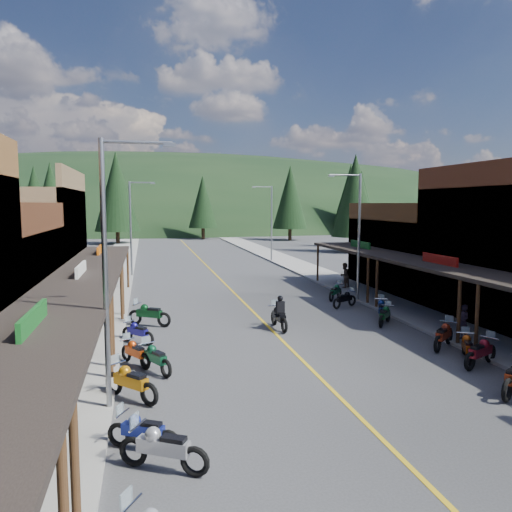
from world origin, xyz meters
TOP-DOWN VIEW (x-y plane):
  - ground at (0.00, 0.00)m, footprint 220.00×220.00m
  - centerline at (0.00, 20.00)m, footprint 0.15×90.00m
  - sidewalk_west at (-8.70, 20.00)m, footprint 3.40×94.00m
  - sidewalk_east at (8.70, 20.00)m, footprint 3.40×94.00m
  - shop_west_3 at (-13.78, 11.30)m, footprint 10.90×10.20m
  - shop_east_3 at (13.75, 11.30)m, footprint 10.90×10.20m
  - streetlight_0 at (-6.95, -6.00)m, footprint 2.16×0.18m
  - streetlight_1 at (-6.95, 22.00)m, footprint 2.16×0.18m
  - streetlight_2 at (6.95, 8.00)m, footprint 2.16×0.18m
  - streetlight_3 at (6.95, 30.00)m, footprint 2.16×0.18m
  - ridge_hill at (0.00, 135.00)m, footprint 310.00×140.00m
  - pine_1 at (-24.00, 70.00)m, footprint 5.88×5.88m
  - pine_2 at (-10.00, 58.00)m, footprint 6.72×6.72m
  - pine_3 at (4.00, 66.00)m, footprint 5.04×5.04m
  - pine_4 at (18.00, 60.00)m, footprint 5.88×5.88m
  - pine_5 at (34.00, 72.00)m, footprint 6.72×6.72m
  - pine_6 at (46.00, 64.00)m, footprint 5.04×5.04m
  - pine_9 at (24.00, 45.00)m, footprint 4.93×4.93m
  - pine_10 at (-18.00, 50.00)m, footprint 5.38×5.38m
  - pine_11 at (20.00, 38.00)m, footprint 5.82×5.82m
  - bike_west_3 at (-5.65, -9.78)m, footprint 2.28×1.72m
  - bike_west_4 at (-6.11, -8.68)m, footprint 2.01×1.50m
  - bike_west_5 at (-6.49, -5.31)m, footprint 2.11×2.20m
  - bike_west_6 at (-5.68, -2.84)m, footprint 1.60×2.16m
  - bike_west_7 at (-6.41, -1.86)m, footprint 1.57×2.02m
  - bike_west_8 at (-6.36, 1.27)m, footprint 1.77×1.87m
  - bike_west_9 at (-5.82, 4.36)m, footprint 2.40×1.90m
  - bike_east_5 at (6.34, -4.84)m, footprint 2.27×1.61m
  - bike_east_6 at (6.36, -4.01)m, footprint 1.53×2.11m
  - bike_east_7 at (6.38, -2.39)m, footprint 2.17×1.99m
  - bike_east_8 at (5.89, 1.99)m, footprint 1.77×1.89m
  - bike_east_9 at (6.31, 3.24)m, footprint 1.55×2.18m
  - bike_east_10 at (5.56, 6.43)m, footprint 2.06×1.52m
  - bike_east_11 at (5.92, 8.82)m, footprint 1.85×1.97m
  - rider_on_bike at (0.40, 2.32)m, footprint 0.87×2.30m
  - pedestrian_east_a at (7.73, -1.82)m, footprint 0.38×0.58m
  - pedestrian_east_b at (7.95, 12.25)m, footprint 1.01×0.90m

SIDE VIEW (x-z plane):
  - ground at x=0.00m, z-range 0.00..0.00m
  - ridge_hill at x=0.00m, z-range -30.00..30.00m
  - centerline at x=0.00m, z-range 0.00..0.01m
  - sidewalk_west at x=-8.70m, z-range 0.00..0.15m
  - sidewalk_east at x=8.70m, z-range 0.00..0.15m
  - bike_west_8 at x=-6.36m, z-range 0.00..1.10m
  - bike_west_4 at x=-6.11m, z-range 0.00..1.11m
  - bike_east_8 at x=5.89m, z-range 0.00..1.11m
  - bike_west_7 at x=-6.41m, z-range 0.00..1.12m
  - bike_east_10 at x=5.56m, z-range 0.00..1.13m
  - bike_east_6 at x=6.36m, z-range 0.00..1.16m
  - bike_east_11 at x=5.92m, z-range 0.00..1.16m
  - bike_west_6 at x=-5.68m, z-range 0.00..1.19m
  - bike_east_9 at x=6.31m, z-range 0.00..1.19m
  - bike_east_5 at x=6.34m, z-range 0.00..1.24m
  - bike_west_3 at x=-5.65m, z-range 0.00..1.26m
  - bike_east_7 at x=6.38m, z-range 0.00..1.27m
  - bike_west_5 at x=-6.49m, z-range 0.00..1.30m
  - bike_west_9 at x=-5.82m, z-range 0.00..1.34m
  - rider_on_bike at x=0.40m, z-range -0.17..1.56m
  - pedestrian_east_a at x=7.73m, z-range 0.15..1.72m
  - pedestrian_east_b at x=7.95m, z-range 0.15..1.95m
  - shop_east_3 at x=13.75m, z-range -0.57..5.63m
  - shop_west_3 at x=-13.78m, z-range -0.58..7.62m
  - streetlight_0 at x=-6.95m, z-range 0.46..8.46m
  - streetlight_1 at x=-6.95m, z-range 0.46..8.46m
  - streetlight_2 at x=6.95m, z-range 0.46..8.46m
  - streetlight_3 at x=6.95m, z-range 0.46..8.46m
  - pine_9 at x=24.00m, z-range 0.98..11.78m
  - pine_3 at x=4.00m, z-range 0.98..11.98m
  - pine_6 at x=46.00m, z-range 0.98..11.98m
  - pine_10 at x=-18.00m, z-range 0.98..12.58m
  - pine_11 at x=20.00m, z-range 0.99..13.39m
  - pine_1 at x=-24.00m, z-range 0.99..13.49m
  - pine_4 at x=18.00m, z-range 0.99..13.49m
  - pine_2 at x=-10.00m, z-range 0.99..14.99m
  - pine_5 at x=34.00m, z-range 0.99..14.99m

